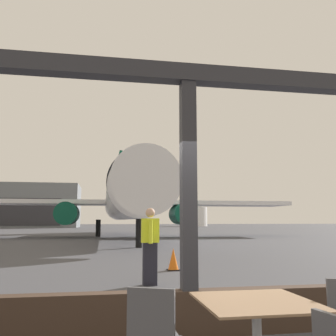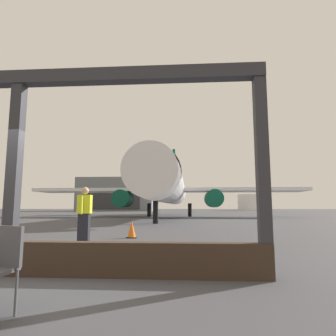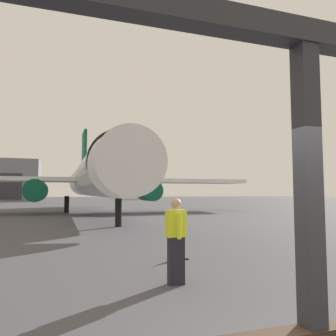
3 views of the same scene
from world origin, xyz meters
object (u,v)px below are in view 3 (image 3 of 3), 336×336
airplane (95,177)px  fuel_storage_tank (147,191)px  ground_crew_worker (176,239)px  traffic_cone (181,248)px

airplane → fuel_storage_tank: size_ratio=4.73×
airplane → fuel_storage_tank: (20.94, 60.34, -0.87)m
airplane → ground_crew_worker: airplane is taller
traffic_cone → fuel_storage_tank: bearing=75.8°
airplane → traffic_cone: size_ratio=51.70×
airplane → ground_crew_worker: size_ratio=18.98×
airplane → ground_crew_worker: bearing=-92.0°
ground_crew_worker → fuel_storage_tank: size_ratio=0.25×
ground_crew_worker → traffic_cone: (0.99, 2.36, -0.60)m
traffic_cone → fuel_storage_tank: 84.99m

